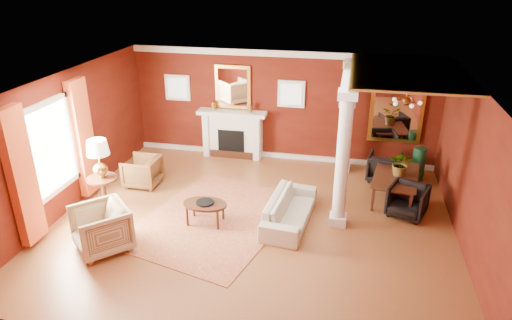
% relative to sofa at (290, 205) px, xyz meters
% --- Properties ---
extents(ground, '(8.00, 8.00, 0.00)m').
position_rel_sofa_xyz_m(ground, '(-0.73, -0.18, -0.39)').
color(ground, brown).
rests_on(ground, ground).
extents(room_shell, '(8.04, 7.04, 2.92)m').
position_rel_sofa_xyz_m(room_shell, '(-0.73, -0.18, 1.63)').
color(room_shell, '#581A0C').
rests_on(room_shell, ground).
extents(fireplace, '(1.85, 0.42, 1.29)m').
position_rel_sofa_xyz_m(fireplace, '(-2.03, 3.14, 0.26)').
color(fireplace, white).
rests_on(fireplace, ground).
extents(overmantel_mirror, '(0.95, 0.07, 1.15)m').
position_rel_sofa_xyz_m(overmantel_mirror, '(-2.03, 3.28, 1.51)').
color(overmantel_mirror, '#E8BD44').
rests_on(overmantel_mirror, fireplace).
extents(flank_window_left, '(0.70, 0.07, 0.70)m').
position_rel_sofa_xyz_m(flank_window_left, '(-3.58, 3.29, 1.41)').
color(flank_window_left, white).
rests_on(flank_window_left, room_shell).
extents(flank_window_right, '(0.70, 0.07, 0.70)m').
position_rel_sofa_xyz_m(flank_window_right, '(-0.48, 3.29, 1.41)').
color(flank_window_right, white).
rests_on(flank_window_right, room_shell).
extents(left_window, '(0.21, 2.55, 2.60)m').
position_rel_sofa_xyz_m(left_window, '(-4.62, -0.78, 1.04)').
color(left_window, white).
rests_on(left_window, room_shell).
extents(column_front, '(0.36, 0.36, 2.80)m').
position_rel_sofa_xyz_m(column_front, '(0.97, 0.12, 1.04)').
color(column_front, white).
rests_on(column_front, ground).
extents(column_back, '(0.36, 0.36, 2.80)m').
position_rel_sofa_xyz_m(column_back, '(0.97, 2.82, 1.04)').
color(column_back, white).
rests_on(column_back, ground).
extents(header_beam, '(0.30, 3.20, 0.32)m').
position_rel_sofa_xyz_m(header_beam, '(0.97, 1.72, 2.23)').
color(header_beam, white).
rests_on(header_beam, column_front).
extents(amber_ceiling, '(2.30, 3.40, 0.04)m').
position_rel_sofa_xyz_m(amber_ceiling, '(2.12, 1.57, 2.48)').
color(amber_ceiling, gold).
rests_on(amber_ceiling, room_shell).
extents(dining_mirror, '(1.30, 0.07, 1.70)m').
position_rel_sofa_xyz_m(dining_mirror, '(2.17, 3.28, 1.16)').
color(dining_mirror, '#E8BD44').
rests_on(dining_mirror, room_shell).
extents(chandelier, '(0.60, 0.62, 0.75)m').
position_rel_sofa_xyz_m(chandelier, '(2.17, 1.62, 1.86)').
color(chandelier, '#A57334').
rests_on(chandelier, room_shell).
extents(crown_trim, '(8.00, 0.08, 0.16)m').
position_rel_sofa_xyz_m(crown_trim, '(-0.73, 3.28, 2.43)').
color(crown_trim, white).
rests_on(crown_trim, room_shell).
extents(base_trim, '(8.00, 0.08, 0.12)m').
position_rel_sofa_xyz_m(base_trim, '(-0.73, 3.28, -0.33)').
color(base_trim, white).
rests_on(base_trim, ground).
extents(rug, '(3.50, 4.14, 0.01)m').
position_rel_sofa_xyz_m(rug, '(-1.54, -0.22, -0.38)').
color(rug, maroon).
rests_on(rug, ground).
extents(sofa, '(0.76, 2.02, 0.77)m').
position_rel_sofa_xyz_m(sofa, '(0.00, 0.00, 0.00)').
color(sofa, beige).
rests_on(sofa, ground).
extents(armchair_leopard, '(0.72, 0.77, 0.79)m').
position_rel_sofa_xyz_m(armchair_leopard, '(-3.67, 0.95, 0.01)').
color(armchair_leopard, black).
rests_on(armchair_leopard, ground).
extents(armchair_stripe, '(1.27, 1.27, 0.96)m').
position_rel_sofa_xyz_m(armchair_stripe, '(-3.25, -1.68, 0.09)').
color(armchair_stripe, tan).
rests_on(armchair_stripe, ground).
extents(coffee_table, '(0.91, 0.91, 0.46)m').
position_rel_sofa_xyz_m(coffee_table, '(-1.68, -0.40, 0.03)').
color(coffee_table, '#32150E').
rests_on(coffee_table, ground).
extents(coffee_book, '(0.14, 0.09, 0.21)m').
position_rel_sofa_xyz_m(coffee_book, '(-1.75, -0.40, 0.18)').
color(coffee_book, '#32150E').
rests_on(coffee_book, coffee_table).
extents(side_table, '(0.64, 0.64, 1.59)m').
position_rel_sofa_xyz_m(side_table, '(-3.98, -0.28, 0.70)').
color(side_table, '#32150E').
rests_on(side_table, ground).
extents(dining_table, '(0.83, 1.74, 0.93)m').
position_rel_sofa_xyz_m(dining_table, '(2.19, 1.50, 0.08)').
color(dining_table, '#32150E').
rests_on(dining_table, ground).
extents(dining_chair_near, '(0.93, 0.90, 0.75)m').
position_rel_sofa_xyz_m(dining_chair_near, '(2.37, 0.78, -0.01)').
color(dining_chair_near, black).
rests_on(dining_chair_near, ground).
extents(dining_chair_far, '(0.85, 0.81, 0.76)m').
position_rel_sofa_xyz_m(dining_chair_far, '(1.96, 2.43, -0.00)').
color(dining_chair_far, black).
rests_on(dining_chair_far, ground).
extents(green_urn, '(0.35, 0.35, 0.84)m').
position_rel_sofa_xyz_m(green_urn, '(2.77, 2.65, -0.06)').
color(green_urn, '#133D22').
rests_on(green_urn, ground).
extents(potted_plant, '(0.62, 0.67, 0.45)m').
position_rel_sofa_xyz_m(potted_plant, '(2.23, 1.48, 0.77)').
color(potted_plant, '#26591E').
rests_on(potted_plant, dining_table).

